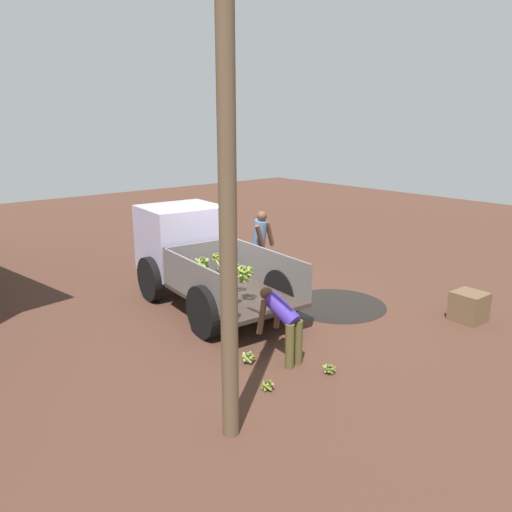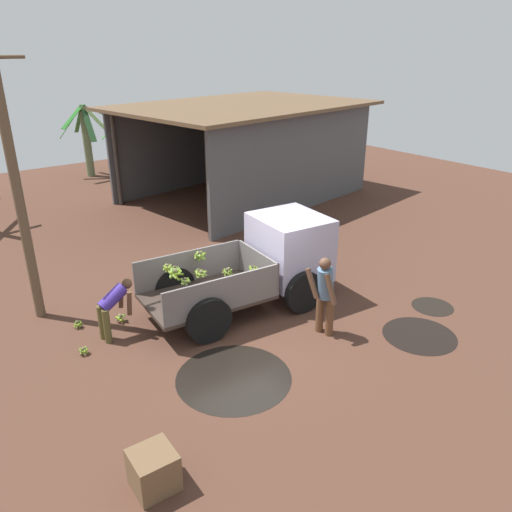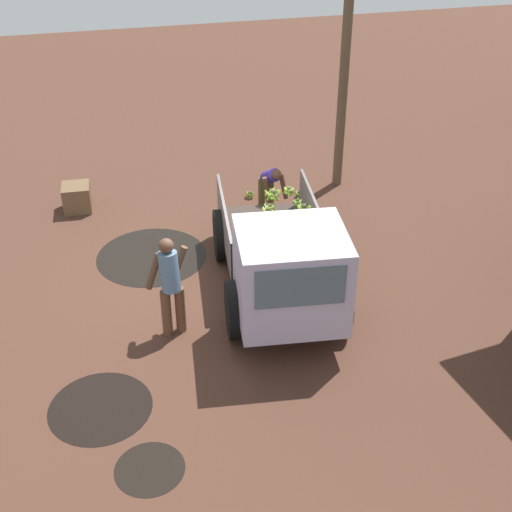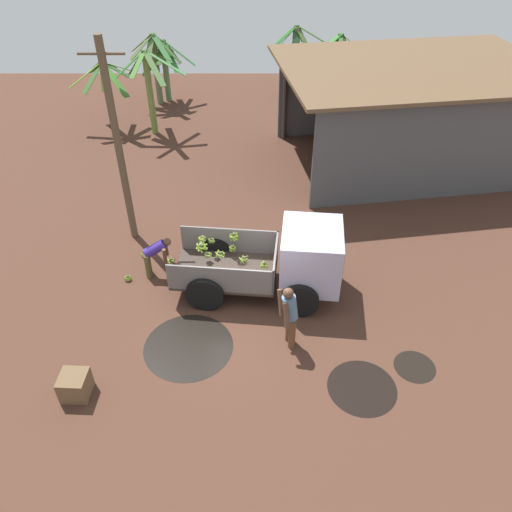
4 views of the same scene
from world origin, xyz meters
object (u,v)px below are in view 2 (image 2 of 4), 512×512
at_px(cargo_truck, 272,258).
at_px(banana_bunch_on_ground_0, 84,350).
at_px(wooden_crate_0, 154,470).
at_px(person_worker_loading, 113,305).
at_px(banana_bunch_on_ground_1, 78,324).
at_px(person_foreground_visitor, 325,292).
at_px(banana_bunch_on_ground_2, 121,317).
at_px(utility_pole, 16,186).

distance_m(cargo_truck, banana_bunch_on_ground_0, 4.53).
bearing_deg(wooden_crate_0, person_worker_loading, 74.30).
relative_size(banana_bunch_on_ground_1, wooden_crate_0, 0.36).
bearing_deg(person_worker_loading, person_foreground_visitor, -42.40).
xyz_separation_m(person_worker_loading, wooden_crate_0, (-1.12, -3.98, -0.43)).
bearing_deg(banana_bunch_on_ground_0, banana_bunch_on_ground_2, 33.97).
distance_m(banana_bunch_on_ground_0, banana_bunch_on_ground_1, 1.09).
bearing_deg(cargo_truck, banana_bunch_on_ground_2, 166.78).
bearing_deg(person_worker_loading, utility_pole, 112.24).
distance_m(utility_pole, person_worker_loading, 3.08).
xyz_separation_m(cargo_truck, utility_pole, (-4.64, 2.52, 1.92)).
bearing_deg(banana_bunch_on_ground_2, wooden_crate_0, -107.78).
relative_size(person_foreground_visitor, person_worker_loading, 1.47).
bearing_deg(wooden_crate_0, banana_bunch_on_ground_0, 84.78).
xyz_separation_m(person_worker_loading, banana_bunch_on_ground_2, (0.31, 0.47, -0.60)).
relative_size(utility_pole, person_foreground_visitor, 3.34).
bearing_deg(banana_bunch_on_ground_0, person_foreground_visitor, -28.17).
relative_size(utility_pole, banana_bunch_on_ground_2, 24.08).
xyz_separation_m(person_foreground_visitor, banana_bunch_on_ground_1, (-4.01, 3.34, -0.88)).
relative_size(cargo_truck, utility_pole, 0.76).
height_order(utility_pole, banana_bunch_on_ground_1, utility_pole).
bearing_deg(banana_bunch_on_ground_0, cargo_truck, -5.29).
bearing_deg(banana_bunch_on_ground_0, utility_pole, 96.11).
distance_m(person_foreground_visitor, person_worker_loading, 4.32).
bearing_deg(banana_bunch_on_ground_2, banana_bunch_on_ground_1, 158.43).
relative_size(person_worker_loading, banana_bunch_on_ground_0, 5.95).
xyz_separation_m(banana_bunch_on_ground_0, banana_bunch_on_ground_1, (0.25, 1.06, 0.00)).
height_order(utility_pole, banana_bunch_on_ground_2, utility_pole).
bearing_deg(banana_bunch_on_ground_0, wooden_crate_0, -95.22).
xyz_separation_m(cargo_truck, person_foreground_visitor, (-0.15, -1.87, -0.08)).
bearing_deg(wooden_crate_0, banana_bunch_on_ground_2, 72.22).
distance_m(utility_pole, person_foreground_visitor, 6.59).
relative_size(cargo_truck, person_worker_loading, 3.72).
relative_size(banana_bunch_on_ground_2, wooden_crate_0, 0.42).
height_order(utility_pole, banana_bunch_on_ground_0, utility_pole).
relative_size(cargo_truck, person_foreground_visitor, 2.54).
distance_m(cargo_truck, person_worker_loading, 3.71).
relative_size(cargo_truck, banana_bunch_on_ground_2, 18.26).
bearing_deg(wooden_crate_0, utility_pole, 88.88).
bearing_deg(person_worker_loading, banana_bunch_on_ground_1, 116.87).
xyz_separation_m(utility_pole, wooden_crate_0, (-0.11, -5.83, -2.69)).
xyz_separation_m(cargo_truck, banana_bunch_on_ground_2, (-3.32, 1.14, -0.93)).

